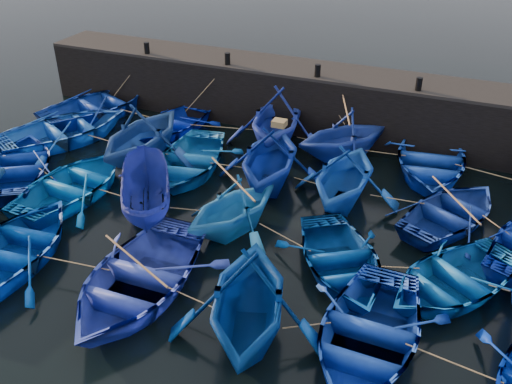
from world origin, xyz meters
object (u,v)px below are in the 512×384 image
at_px(boat_13, 20,165).
at_px(wooden_crate, 279,123).
at_px(boat_0, 98,105).
at_px(boat_8, 189,160).

xyz_separation_m(boat_13, wooden_crate, (9.07, 2.93, 2.02)).
xyz_separation_m(boat_0, boat_8, (6.34, -3.10, -0.06)).
bearing_deg(boat_0, boat_13, 120.72).
bearing_deg(boat_13, wooden_crate, 165.97).
bearing_deg(boat_8, boat_0, 143.38).
bearing_deg(boat_8, boat_13, -164.08).
bearing_deg(boat_8, wooden_crate, -7.99).
xyz_separation_m(boat_0, wooden_crate, (9.85, -2.94, 1.96)).
relative_size(boat_8, boat_13, 1.00).
distance_m(boat_0, boat_13, 5.92).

